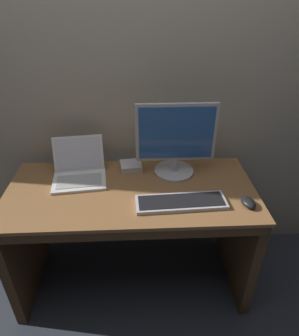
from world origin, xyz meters
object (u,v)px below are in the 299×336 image
at_px(wired_keyboard, 181,202).
at_px(external_drive_box, 131,166).
at_px(external_monitor, 176,142).
at_px(computer_mouse, 248,202).
at_px(laptop_white, 79,171).

xyz_separation_m(wired_keyboard, external_drive_box, (-0.27, 0.37, 0.01)).
height_order(external_monitor, wired_keyboard, external_monitor).
relative_size(external_monitor, external_drive_box, 3.53).
bearing_deg(external_drive_box, external_monitor, -13.44).
relative_size(external_monitor, wired_keyboard, 0.96).
bearing_deg(computer_mouse, external_monitor, 124.28).
bearing_deg(external_monitor, laptop_white, -177.75).
height_order(laptop_white, external_monitor, external_monitor).
distance_m(wired_keyboard, external_drive_box, 0.46).
height_order(laptop_white, external_drive_box, laptop_white).
bearing_deg(external_monitor, external_drive_box, 166.56).
bearing_deg(laptop_white, external_monitor, 2.25).
distance_m(external_monitor, external_drive_box, 0.33).
bearing_deg(external_drive_box, computer_mouse, -32.86).
xyz_separation_m(external_monitor, computer_mouse, (0.35, -0.33, -0.19)).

